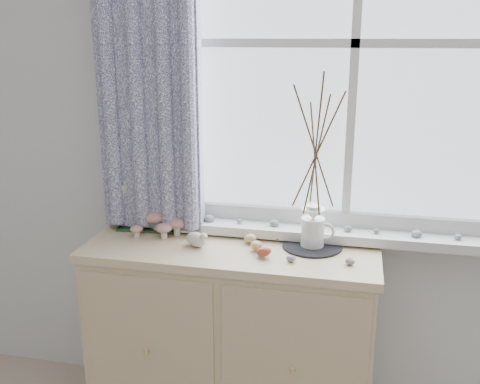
{
  "coord_description": "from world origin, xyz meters",
  "views": [
    {
      "loc": [
        0.32,
        -0.22,
        1.68
      ],
      "look_at": [
        -0.1,
        1.7,
        1.1
      ],
      "focal_mm": 40.0,
      "sensor_mm": 36.0,
      "label": 1
    }
  ],
  "objects_px": {
    "sideboard": "(231,339)",
    "toadstool_cluster": "(161,222)",
    "twig_pitcher": "(316,148)",
    "botanical_book": "(146,207)"
  },
  "relations": [
    {
      "from": "toadstool_cluster",
      "to": "twig_pitcher",
      "type": "distance_m",
      "value": 0.74
    },
    {
      "from": "sideboard",
      "to": "toadstool_cluster",
      "type": "bearing_deg",
      "value": 166.05
    },
    {
      "from": "sideboard",
      "to": "botanical_book",
      "type": "height_order",
      "value": "botanical_book"
    },
    {
      "from": "botanical_book",
      "to": "twig_pitcher",
      "type": "relative_size",
      "value": 0.44
    },
    {
      "from": "sideboard",
      "to": "botanical_book",
      "type": "relative_size",
      "value": 3.78
    },
    {
      "from": "botanical_book",
      "to": "toadstool_cluster",
      "type": "height_order",
      "value": "botanical_book"
    },
    {
      "from": "twig_pitcher",
      "to": "botanical_book",
      "type": "bearing_deg",
      "value": 177.59
    },
    {
      "from": "botanical_book",
      "to": "twig_pitcher",
      "type": "bearing_deg",
      "value": -6.93
    },
    {
      "from": "sideboard",
      "to": "toadstool_cluster",
      "type": "distance_m",
      "value": 0.59
    },
    {
      "from": "botanical_book",
      "to": "toadstool_cluster",
      "type": "bearing_deg",
      "value": -16.63
    }
  ]
}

